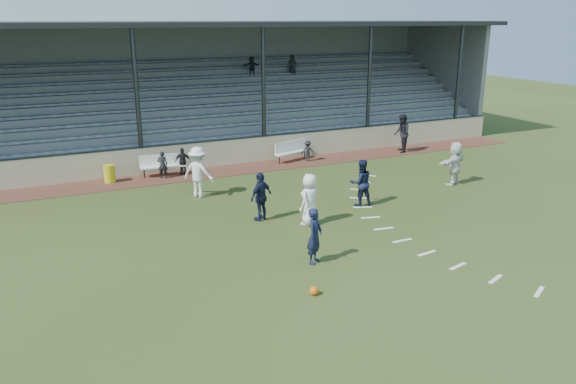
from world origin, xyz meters
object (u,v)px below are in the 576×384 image
object	(u,v)px
bench_right	(291,149)
player_white_lead	(310,200)
bench_left	(163,163)
football	(314,291)
player_navy_lead	(315,236)
trash_bin	(110,174)
official	(402,133)

from	to	relation	value
bench_right	player_white_lead	xyz separation A→B (m)	(-3.30, -8.39, 0.31)
bench_left	football	distance (m)	12.97
football	player_navy_lead	size ratio (longest dim) A/B	0.14
bench_right	trash_bin	distance (m)	8.73
bench_left	football	size ratio (longest dim) A/B	8.64
player_white_lead	official	bearing A→B (deg)	-171.40
bench_left	official	xyz separation A→B (m)	(12.40, -0.76, 0.43)
trash_bin	football	world-z (taller)	trash_bin
trash_bin	bench_right	bearing A→B (deg)	1.25
official	football	bearing A→B (deg)	-16.11
bench_right	trash_bin	size ratio (longest dim) A/B	2.66
player_navy_lead	player_white_lead	bearing A→B (deg)	23.86
trash_bin	official	world-z (taller)	official
bench_right	official	world-z (taller)	official
football	official	size ratio (longest dim) A/B	0.12
bench_left	bench_right	size ratio (longest dim) A/B	1.00
bench_left	official	world-z (taller)	official
football	official	bearing A→B (deg)	46.50
player_navy_lead	official	xyz separation A→B (m)	(10.61, 10.40, 0.19)
bench_right	player_navy_lead	size ratio (longest dim) A/B	1.23
bench_left	player_navy_lead	bearing A→B (deg)	-75.05
trash_bin	player_white_lead	distance (m)	9.84
bench_left	trash_bin	distance (m)	2.34
player_white_lead	football	bearing A→B (deg)	33.57
football	official	xyz separation A→B (m)	(11.55, 12.17, 0.90)
trash_bin	official	bearing A→B (deg)	-2.49
football	player_navy_lead	xyz separation A→B (m)	(0.94, 1.77, 0.71)
bench_right	player_white_lead	bearing A→B (deg)	-129.14
bench_right	bench_left	bearing A→B (deg)	162.95
bench_left	official	distance (m)	12.43
bench_right	trash_bin	bearing A→B (deg)	163.59
bench_left	bench_right	distance (m)	6.40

